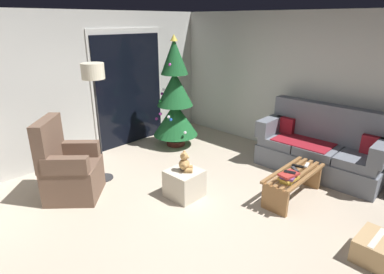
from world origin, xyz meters
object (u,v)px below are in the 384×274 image
(armchair, at_px, (69,170))
(remote_black, at_px, (298,166))
(couch, at_px, (321,149))
(remote_white, at_px, (307,165))
(cell_phone, at_px, (290,172))
(teddy_bear_honey, at_px, (185,163))
(cardboard_box_taped_mid_floor, at_px, (375,248))
(ottoman, at_px, (184,183))
(remote_graphite, at_px, (295,169))
(book_stack, at_px, (288,177))
(floor_lamp, at_px, (94,83))
(christmas_tree, at_px, (175,99))
(remote_silver, at_px, (289,173))
(coffee_table, at_px, (293,181))

(armchair, bearing_deg, remote_black, -44.59)
(couch, distance_m, remote_white, 0.77)
(cell_phone, xyz_separation_m, armchair, (-1.80, 2.35, -0.12))
(teddy_bear_honey, xyz_separation_m, cardboard_box_taped_mid_floor, (0.46, -2.31, -0.39))
(couch, bearing_deg, cell_phone, -173.99)
(remote_white, relative_size, armchair, 0.14)
(ottoman, bearing_deg, remote_graphite, -45.80)
(book_stack, xyz_separation_m, floor_lamp, (-1.19, 2.47, 1.05))
(armchair, bearing_deg, remote_white, -44.20)
(christmas_tree, height_order, armchair, christmas_tree)
(remote_white, xyz_separation_m, cardboard_box_taped_mid_floor, (-0.84, -1.16, -0.28))
(teddy_bear_honey, bearing_deg, armchair, 133.07)
(remote_white, xyz_separation_m, book_stack, (-0.61, -0.03, 0.05))
(floor_lamp, distance_m, cardboard_box_taped_mid_floor, 3.98)
(remote_silver, distance_m, armchair, 3.00)
(remote_black, bearing_deg, ottoman, -53.51)
(coffee_table, distance_m, remote_silver, 0.18)
(book_stack, height_order, ottoman, book_stack)
(remote_white, height_order, cell_phone, cell_phone)
(couch, xyz_separation_m, christmas_tree, (-0.79, 2.55, 0.53))
(remote_black, height_order, remote_silver, same)
(couch, xyz_separation_m, floor_lamp, (-2.56, 2.33, 1.11))
(cardboard_box_taped_mid_floor, bearing_deg, ottoman, 101.30)
(ottoman, xyz_separation_m, cardboard_box_taped_mid_floor, (0.46, -2.32, -0.07))
(remote_silver, distance_m, ottoman, 1.43)
(remote_graphite, height_order, cardboard_box_taped_mid_floor, remote_graphite)
(couch, distance_m, remote_silver, 1.18)
(teddy_bear_honey, bearing_deg, remote_graphite, -45.78)
(christmas_tree, height_order, ottoman, christmas_tree)
(remote_graphite, relative_size, cell_phone, 1.08)
(remote_black, relative_size, cardboard_box_taped_mid_floor, 0.32)
(coffee_table, distance_m, armchair, 3.10)
(couch, bearing_deg, teddy_bear_honey, 153.19)
(ottoman, height_order, teddy_bear_honey, teddy_bear_honey)
(remote_silver, bearing_deg, ottoman, -177.57)
(teddy_bear_honey, bearing_deg, floor_lamp, 111.44)
(cell_phone, bearing_deg, remote_black, -3.62)
(cell_phone, bearing_deg, book_stack, 165.34)
(coffee_table, xyz_separation_m, ottoman, (-1.00, 1.13, -0.07))
(remote_white, height_order, armchair, armchair)
(remote_white, distance_m, remote_graphite, 0.25)
(remote_white, bearing_deg, remote_silver, 68.93)
(coffee_table, distance_m, remote_black, 0.24)
(remote_white, distance_m, ottoman, 1.76)
(armchair, bearing_deg, couch, -35.05)
(remote_silver, height_order, christmas_tree, christmas_tree)
(floor_lamp, relative_size, teddy_bear_honey, 6.25)
(couch, distance_m, book_stack, 1.38)
(book_stack, height_order, christmas_tree, christmas_tree)
(remote_black, height_order, armchair, armchair)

